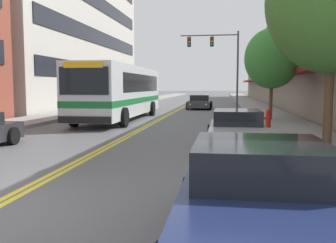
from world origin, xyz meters
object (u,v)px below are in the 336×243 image
at_px(traffic_signal_mast, 219,54).
at_px(street_tree_right_near, 333,1).
at_px(car_navy_parked_right_foreground, 260,204).
at_px(street_tree_right_mid, 272,59).
at_px(car_silver_parked_right_mid, 237,131).
at_px(car_dark_grey_moving_lead, 200,102).
at_px(city_bus, 121,90).
at_px(fire_hydrant, 268,118).
at_px(car_black_parked_left_mid, 130,102).

distance_m(traffic_signal_mast, street_tree_right_near, 25.35).
bearing_deg(car_navy_parked_right_foreground, street_tree_right_mid, 82.70).
bearing_deg(car_silver_parked_right_mid, street_tree_right_mid, 76.94).
xyz_separation_m(car_silver_parked_right_mid, car_dark_grey_moving_lead, (-2.57, 21.75, -0.02)).
xyz_separation_m(traffic_signal_mast, street_tree_right_mid, (3.12, -14.51, -1.51)).
bearing_deg(traffic_signal_mast, car_navy_parked_right_foreground, -88.36).
xyz_separation_m(car_navy_parked_right_foreground, car_silver_parked_right_mid, (0.00, 7.75, -0.04)).
relative_size(car_navy_parked_right_foreground, street_tree_right_near, 0.66).
bearing_deg(car_navy_parked_right_foreground, car_silver_parked_right_mid, 89.99).
bearing_deg(city_bus, fire_hydrant, -29.88).
bearing_deg(street_tree_right_near, car_navy_parked_right_foreground, -110.58).
bearing_deg(car_navy_parked_right_foreground, car_dark_grey_moving_lead, 94.98).
xyz_separation_m(car_silver_parked_right_mid, fire_hydrant, (1.60, 5.35, -0.01)).
bearing_deg(car_silver_parked_right_mid, car_black_parked_left_mid, 113.16).
height_order(car_silver_parked_right_mid, street_tree_right_near, street_tree_right_near).
relative_size(car_navy_parked_right_foreground, traffic_signal_mast, 0.58).
bearing_deg(street_tree_right_mid, car_black_parked_left_mid, 135.38).
distance_m(car_silver_parked_right_mid, street_tree_right_near, 4.70).
relative_size(traffic_signal_mast, street_tree_right_near, 1.15).
bearing_deg(fire_hydrant, street_tree_right_mid, 81.69).
bearing_deg(fire_hydrant, city_bus, 150.12).
distance_m(car_silver_parked_right_mid, street_tree_right_mid, 10.23).
height_order(city_bus, car_silver_parked_right_mid, city_bus).
bearing_deg(street_tree_right_near, fire_hydrant, 98.03).
height_order(city_bus, fire_hydrant, city_bus).
bearing_deg(city_bus, street_tree_right_mid, -3.72).
xyz_separation_m(car_navy_parked_right_foreground, car_dark_grey_moving_lead, (-2.57, 29.50, -0.06)).
distance_m(car_black_parked_left_mid, car_silver_parked_right_mid, 22.05).
bearing_deg(traffic_signal_mast, car_silver_parked_right_mid, -87.83).
distance_m(street_tree_right_near, fire_hydrant, 7.53).
xyz_separation_m(car_black_parked_left_mid, traffic_signal_mast, (7.76, 3.77, 4.49)).
relative_size(car_navy_parked_right_foreground, car_silver_parked_right_mid, 0.92).
height_order(car_navy_parked_right_foreground, traffic_signal_mast, traffic_signal_mast).
relative_size(car_navy_parked_right_foreground, street_tree_right_mid, 0.81).
distance_m(city_bus, traffic_signal_mast, 15.44).
bearing_deg(car_black_parked_left_mid, car_silver_parked_right_mid, -66.84).
relative_size(car_black_parked_left_mid, car_dark_grey_moving_lead, 0.95).
xyz_separation_m(city_bus, fire_hydrant, (8.29, -4.76, -1.22)).
bearing_deg(fire_hydrant, traffic_signal_mast, 97.65).
bearing_deg(street_tree_right_near, car_silver_parked_right_mid, 156.91).
bearing_deg(car_navy_parked_right_foreground, street_tree_right_near, 69.42).
bearing_deg(car_silver_parked_right_mid, street_tree_right_near, -23.09).
xyz_separation_m(traffic_signal_mast, fire_hydrant, (2.51, -18.70, -4.51)).
xyz_separation_m(car_black_parked_left_mid, fire_hydrant, (10.27, -14.92, -0.02)).
xyz_separation_m(street_tree_right_near, street_tree_right_mid, (-0.29, 10.60, -0.83)).
height_order(car_black_parked_left_mid, street_tree_right_near, street_tree_right_near).
height_order(car_black_parked_left_mid, traffic_signal_mast, traffic_signal_mast).
height_order(car_dark_grey_moving_lead, street_tree_right_near, street_tree_right_near).
height_order(car_navy_parked_right_foreground, street_tree_right_mid, street_tree_right_mid).
bearing_deg(street_tree_right_mid, car_silver_parked_right_mid, -103.06).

